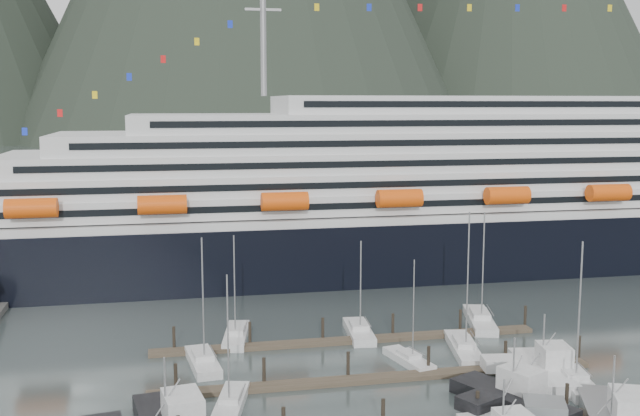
# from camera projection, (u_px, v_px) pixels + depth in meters

# --- Properties ---
(ground) EXTENTS (1600.00, 1600.00, 0.00)m
(ground) POSITION_uv_depth(u_px,v_px,m) (433.00, 387.00, 77.24)
(ground) COLOR #485554
(ground) RESTS_ON ground
(cruise_ship) EXTENTS (210.00, 30.40, 50.30)m
(cruise_ship) POSITION_uv_depth(u_px,v_px,m) (485.00, 199.00, 134.89)
(cruise_ship) COLOR black
(cruise_ship) RESTS_ON ground
(dock_mid) EXTENTS (48.18, 2.28, 3.20)m
(dock_mid) POSITION_uv_depth(u_px,v_px,m) (379.00, 378.00, 79.17)
(dock_mid) COLOR #42392A
(dock_mid) RESTS_ON ground
(dock_far) EXTENTS (48.18, 2.28, 3.20)m
(dock_far) POSITION_uv_depth(u_px,v_px,m) (349.00, 340.00, 91.77)
(dock_far) COLOR #42392A
(dock_far) RESTS_ON ground
(sailboat_a) EXTENTS (3.80, 9.77, 15.25)m
(sailboat_a) POSITION_uv_depth(u_px,v_px,m) (203.00, 362.00, 83.42)
(sailboat_a) COLOR silver
(sailboat_a) RESTS_ON ground
(sailboat_b) EXTENTS (4.60, 9.69, 13.77)m
(sailboat_b) POSITION_uv_depth(u_px,v_px,m) (231.00, 404.00, 71.98)
(sailboat_b) COLOR silver
(sailboat_b) RESTS_ON ground
(sailboat_c) EXTENTS (3.98, 8.43, 12.44)m
(sailboat_c) POSITION_uv_depth(u_px,v_px,m) (409.00, 360.00, 84.34)
(sailboat_c) COLOR silver
(sailboat_c) RESTS_ON ground
(sailboat_d) EXTENTS (4.99, 11.89, 17.41)m
(sailboat_d) POSITION_uv_depth(u_px,v_px,m) (464.00, 349.00, 88.02)
(sailboat_d) COLOR silver
(sailboat_d) RESTS_ON ground
(sailboat_e) EXTENTS (4.42, 10.56, 13.80)m
(sailboat_e) POSITION_uv_depth(u_px,v_px,m) (236.00, 336.00, 92.85)
(sailboat_e) COLOR silver
(sailboat_e) RESTS_ON ground
(sailboat_f) EXTENTS (3.73, 9.96, 12.84)m
(sailboat_f) POSITION_uv_depth(u_px,v_px,m) (359.00, 332.00, 94.44)
(sailboat_f) COLOR silver
(sailboat_f) RESTS_ON ground
(sailboat_g) EXTENTS (5.91, 12.26, 15.76)m
(sailboat_g) POSITION_uv_depth(u_px,v_px,m) (480.00, 321.00, 99.38)
(sailboat_g) COLOR silver
(sailboat_g) RESTS_ON ground
(sailboat_h) EXTENTS (4.80, 10.59, 15.97)m
(sailboat_h) POSITION_uv_depth(u_px,v_px,m) (572.00, 381.00, 77.66)
(sailboat_h) COLOR silver
(sailboat_h) RESTS_ON ground
(trawler_d) EXTENTS (11.16, 13.23, 7.67)m
(trawler_d) POSITION_uv_depth(u_px,v_px,m) (512.00, 398.00, 71.95)
(trawler_d) COLOR black
(trawler_d) RESTS_ON ground
(trawler_e) EXTENTS (9.52, 12.47, 7.83)m
(trawler_e) POSITION_uv_depth(u_px,v_px,m) (541.00, 370.00, 79.54)
(trawler_e) COLOR silver
(trawler_e) RESTS_ON ground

